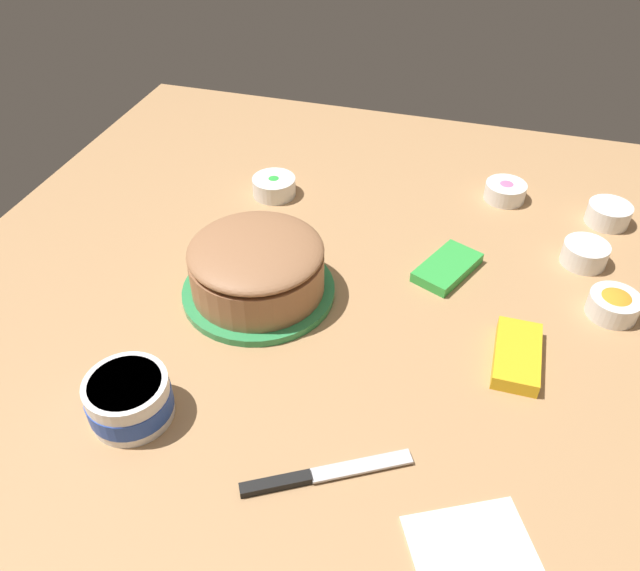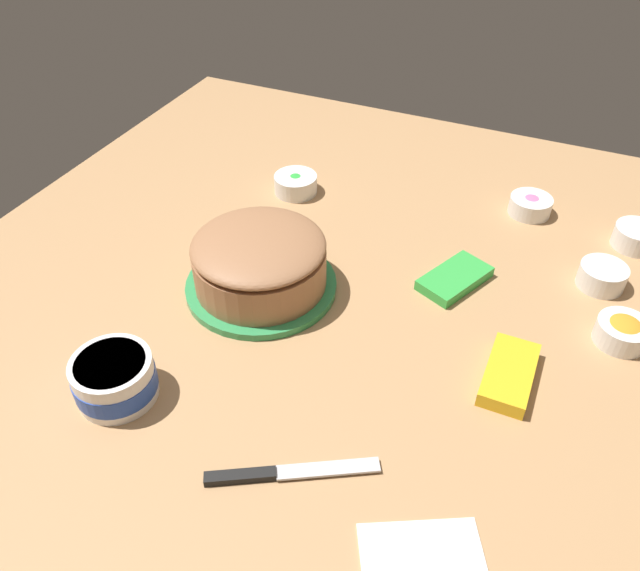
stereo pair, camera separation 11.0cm
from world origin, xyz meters
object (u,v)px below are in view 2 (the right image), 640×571
object	(u,v)px
frosting_tub	(114,378)
sprinkle_bowl_blue	(602,275)
frosted_cake	(260,264)
spreading_knife	(276,473)
candy_box_lower	(455,278)
sprinkle_bowl_green	(296,183)
sprinkle_bowl_orange	(623,331)
sprinkle_bowl_yellow	(636,236)
candy_box_upper	(509,374)
sprinkle_bowl_pink	(530,205)

from	to	relation	value
frosting_tub	sprinkle_bowl_blue	distance (m)	0.85
frosted_cake	spreading_knife	size ratio (longest dim) A/B	1.26
sprinkle_bowl_blue	frosting_tub	bearing A→B (deg)	-48.60
candy_box_lower	spreading_knife	bearing A→B (deg)	11.07
sprinkle_bowl_green	candy_box_lower	bearing A→B (deg)	67.82
sprinkle_bowl_green	sprinkle_bowl_blue	xyz separation A→B (m)	(0.06, 0.64, 0.00)
sprinkle_bowl_orange	candy_box_lower	xyz separation A→B (m)	(-0.04, -0.29, -0.01)
sprinkle_bowl_yellow	sprinkle_bowl_blue	distance (m)	0.16
sprinkle_bowl_blue	candy_box_upper	xyz separation A→B (m)	(0.30, -0.11, -0.01)
sprinkle_bowl_pink	candy_box_lower	xyz separation A→B (m)	(0.29, -0.08, -0.01)
sprinkle_bowl_pink	candy_box_upper	world-z (taller)	sprinkle_bowl_pink
frosted_cake	sprinkle_bowl_yellow	distance (m)	0.73
spreading_knife	frosted_cake	bearing A→B (deg)	-149.08
sprinkle_bowl_pink	frosted_cake	bearing A→B (deg)	-42.04
sprinkle_bowl_orange	frosted_cake	bearing A→B (deg)	-78.61
frosting_tub	sprinkle_bowl_pink	bearing A→B (deg)	147.32
sprinkle_bowl_yellow	sprinkle_bowl_blue	xyz separation A→B (m)	(0.15, -0.05, 0.00)
sprinkle_bowl_orange	candy_box_lower	distance (m)	0.29
sprinkle_bowl_yellow	frosted_cake	bearing A→B (deg)	-55.96
candy_box_lower	sprinkle_bowl_yellow	bearing A→B (deg)	155.09
frosted_cake	spreading_knife	world-z (taller)	frosted_cake
sprinkle_bowl_pink	candy_box_lower	distance (m)	0.30
sprinkle_bowl_orange	candy_box_lower	world-z (taller)	sprinkle_bowl_orange
sprinkle_bowl_blue	candy_box_lower	world-z (taller)	sprinkle_bowl_blue
frosted_cake	sprinkle_bowl_orange	bearing A→B (deg)	101.39
frosted_cake	sprinkle_bowl_blue	bearing A→B (deg)	114.76
frosted_cake	sprinkle_bowl_blue	xyz separation A→B (m)	(-0.26, 0.56, -0.03)
spreading_knife	sprinkle_bowl_yellow	world-z (taller)	sprinkle_bowl_yellow
sprinkle_bowl_pink	sprinkle_bowl_orange	bearing A→B (deg)	32.23
sprinkle_bowl_yellow	candy_box_lower	distance (m)	0.39
sprinkle_bowl_green	sprinkle_bowl_orange	world-z (taller)	sprinkle_bowl_orange
frosting_tub	candy_box_upper	xyz separation A→B (m)	(-0.27, 0.53, -0.02)
frosting_tub	sprinkle_bowl_green	world-z (taller)	frosting_tub
frosted_cake	candy_box_lower	distance (m)	0.35
sprinkle_bowl_green	spreading_knife	bearing A→B (deg)	23.53
frosted_cake	sprinkle_bowl_green	world-z (taller)	frosted_cake
sprinkle_bowl_pink	sprinkle_bowl_blue	xyz separation A→B (m)	(0.19, 0.16, 0.00)
sprinkle_bowl_blue	candy_box_upper	bearing A→B (deg)	-19.84
spreading_knife	candy_box_lower	xyz separation A→B (m)	(-0.49, 0.11, 0.00)
sprinkle_bowl_orange	candy_box_upper	distance (m)	0.22
frosted_cake	sprinkle_bowl_green	xyz separation A→B (m)	(-0.32, -0.08, -0.03)
sprinkle_bowl_green	sprinkle_bowl_blue	size ratio (longest dim) A/B	1.11
sprinkle_bowl_pink	sprinkle_bowl_blue	distance (m)	0.24
frosting_tub	sprinkle_bowl_pink	size ratio (longest dim) A/B	1.41
sprinkle_bowl_pink	sprinkle_bowl_orange	xyz separation A→B (m)	(0.32, 0.20, 0.00)
frosted_cake	sprinkle_bowl_green	size ratio (longest dim) A/B	2.91
sprinkle_bowl_green	frosting_tub	bearing A→B (deg)	0.27
sprinkle_bowl_pink	sprinkle_bowl_yellow	size ratio (longest dim) A/B	1.00
candy_box_upper	sprinkle_bowl_orange	bearing A→B (deg)	136.71
sprinkle_bowl_blue	candy_box_upper	distance (m)	0.31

